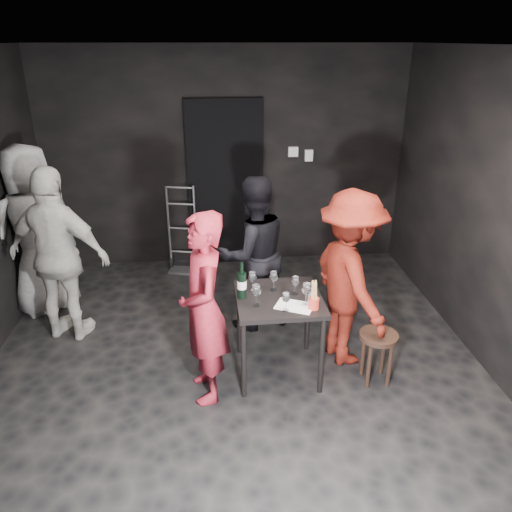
{
  "coord_description": "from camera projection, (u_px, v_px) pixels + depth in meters",
  "views": [
    {
      "loc": [
        -0.12,
        -3.7,
        2.75
      ],
      "look_at": [
        0.21,
        0.25,
        1.01
      ],
      "focal_mm": 35.0,
      "sensor_mm": 36.0,
      "label": 1
    }
  ],
  "objects": [
    {
      "name": "floor",
      "position": [
        236.0,
        371.0,
        4.49
      ],
      "size": [
        4.5,
        5.0,
        0.02
      ],
      "primitive_type": "cube",
      "color": "black",
      "rests_on": "ground"
    },
    {
      "name": "ceiling",
      "position": [
        229.0,
        45.0,
        3.41
      ],
      "size": [
        4.5,
        5.0,
        0.02
      ],
      "primitive_type": "cube",
      "color": "silver",
      "rests_on": "ground"
    },
    {
      "name": "wall_back",
      "position": [
        225.0,
        160.0,
        6.23
      ],
      "size": [
        4.5,
        0.04,
        2.7
      ],
      "primitive_type": "cube",
      "color": "black",
      "rests_on": "ground"
    },
    {
      "name": "wall_front",
      "position": [
        263.0,
        494.0,
        1.67
      ],
      "size": [
        4.5,
        0.04,
        2.7
      ],
      "primitive_type": "cube",
      "color": "black",
      "rests_on": "ground"
    },
    {
      "name": "wall_right",
      "position": [
        505.0,
        222.0,
        4.12
      ],
      "size": [
        0.04,
        5.0,
        2.7
      ],
      "primitive_type": "cube",
      "color": "black",
      "rests_on": "ground"
    },
    {
      "name": "doorway",
      "position": [
        226.0,
        185.0,
        6.3
      ],
      "size": [
        0.95,
        0.1,
        2.1
      ],
      "primitive_type": "cube",
      "color": "black",
      "rests_on": "ground"
    },
    {
      "name": "wallbox_upper",
      "position": [
        293.0,
        152.0,
        6.21
      ],
      "size": [
        0.12,
        0.06,
        0.12
      ],
      "primitive_type": "cube",
      "color": "#B7B7B2",
      "rests_on": "wall_back"
    },
    {
      "name": "wallbox_lower",
      "position": [
        309.0,
        155.0,
        6.24
      ],
      "size": [
        0.1,
        0.06,
        0.14
      ],
      "primitive_type": "cube",
      "color": "#B7B7B2",
      "rests_on": "wall_back"
    },
    {
      "name": "hand_truck",
      "position": [
        184.0,
        254.0,
        6.39
      ],
      "size": [
        0.37,
        0.32,
        1.1
      ],
      "rotation": [
        0.0,
        0.0,
        -0.21
      ],
      "color": "#B2B2B7",
      "rests_on": "floor"
    },
    {
      "name": "tasting_table",
      "position": [
        279.0,
        307.0,
        4.23
      ],
      "size": [
        0.72,
        0.72,
        0.75
      ],
      "rotation": [
        0.0,
        0.0,
        0.03
      ],
      "color": "black",
      "rests_on": "floor"
    },
    {
      "name": "stool",
      "position": [
        378.0,
        344.0,
        4.22
      ],
      "size": [
        0.33,
        0.33,
        0.47
      ],
      "rotation": [
        0.0,
        0.0,
        0.3
      ],
      "color": "black",
      "rests_on": "floor"
    },
    {
      "name": "server_red",
      "position": [
        204.0,
        304.0,
        3.88
      ],
      "size": [
        0.51,
        0.68,
        1.7
      ],
      "primitive_type": "imported",
      "rotation": [
        0.0,
        0.0,
        -1.39
      ],
      "color": "maroon",
      "rests_on": "floor"
    },
    {
      "name": "woman_black",
      "position": [
        253.0,
        250.0,
        4.92
      ],
      "size": [
        0.9,
        0.68,
        1.65
      ],
      "primitive_type": "imported",
      "rotation": [
        0.0,
        0.0,
        3.47
      ],
      "color": "black",
      "rests_on": "floor"
    },
    {
      "name": "man_maroon",
      "position": [
        350.0,
        273.0,
        4.35
      ],
      "size": [
        0.78,
        1.21,
        1.73
      ],
      "primitive_type": "imported",
      "rotation": [
        0.0,
        0.0,
        1.82
      ],
      "color": "maroon",
      "rests_on": "floor"
    },
    {
      "name": "bystander_cream",
      "position": [
        57.0,
        244.0,
        4.64
      ],
      "size": [
        1.27,
        0.87,
        1.98
      ],
      "primitive_type": "imported",
      "rotation": [
        0.0,
        0.0,
        2.85
      ],
      "color": "beige",
      "rests_on": "floor"
    },
    {
      "name": "bystander_grey",
      "position": [
        33.0,
        214.0,
        5.11
      ],
      "size": [
        1.2,
        1.13,
        2.19
      ],
      "primitive_type": "imported",
      "rotation": [
        0.0,
        0.0,
        3.83
      ],
      "color": "gray",
      "rests_on": "floor"
    },
    {
      "name": "tasting_mat",
      "position": [
        294.0,
        306.0,
        4.04
      ],
      "size": [
        0.35,
        0.31,
        0.0
      ],
      "primitive_type": "cube",
      "rotation": [
        0.0,
        0.0,
        -0.43
      ],
      "color": "white",
      "rests_on": "tasting_table"
    },
    {
      "name": "wine_glass_a",
      "position": [
        256.0,
        294.0,
        4.01
      ],
      "size": [
        0.1,
        0.1,
        0.21
      ],
      "primitive_type": null,
      "rotation": [
        0.0,
        0.0,
        -0.25
      ],
      "color": "white",
      "rests_on": "tasting_table"
    },
    {
      "name": "wine_glass_b",
      "position": [
        252.0,
        281.0,
        4.26
      ],
      "size": [
        0.08,
        0.08,
        0.19
      ],
      "primitive_type": null,
      "rotation": [
        0.0,
        0.0,
        0.14
      ],
      "color": "white",
      "rests_on": "tasting_table"
    },
    {
      "name": "wine_glass_c",
      "position": [
        274.0,
        280.0,
        4.26
      ],
      "size": [
        0.09,
        0.09,
        0.19
      ],
      "primitive_type": null,
      "rotation": [
        0.0,
        0.0,
        0.33
      ],
      "color": "white",
      "rests_on": "tasting_table"
    },
    {
      "name": "wine_glass_d",
      "position": [
        286.0,
        301.0,
        3.94
      ],
      "size": [
        0.09,
        0.09,
        0.18
      ],
      "primitive_type": null,
      "rotation": [
        0.0,
        0.0,
        -0.38
      ],
      "color": "white",
      "rests_on": "tasting_table"
    },
    {
      "name": "wine_glass_e",
      "position": [
        306.0,
        293.0,
        4.03
      ],
      "size": [
        0.08,
        0.08,
        0.21
      ],
      "primitive_type": null,
      "rotation": [
        0.0,
        0.0,
        0.04
      ],
      "color": "white",
      "rests_on": "tasting_table"
    },
    {
      "name": "wine_glass_f",
      "position": [
        295.0,
        285.0,
        4.2
      ],
      "size": [
        0.08,
        0.08,
        0.18
      ],
      "primitive_type": null,
      "rotation": [
        0.0,
        0.0,
        0.12
      ],
      "color": "white",
      "rests_on": "tasting_table"
    },
    {
      "name": "wine_bottle",
      "position": [
        242.0,
        285.0,
        4.13
      ],
      "size": [
        0.08,
        0.08,
        0.32
      ],
      "rotation": [
        0.0,
        0.0,
        -0.16
      ],
      "color": "black",
      "rests_on": "tasting_table"
    },
    {
      "name": "breadstick_cup",
      "position": [
        314.0,
        295.0,
        3.96
      ],
      "size": [
        0.08,
        0.08,
        0.26
      ],
      "rotation": [
        0.0,
        0.0,
        -0.1
      ],
      "color": "red",
      "rests_on": "tasting_table"
    },
    {
      "name": "reserved_card",
      "position": [
        311.0,
        293.0,
        4.13
      ],
      "size": [
        0.12,
        0.16,
        0.11
      ],
      "primitive_type": null,
      "rotation": [
        0.0,
        0.0,
        -0.21
      ],
      "color": "white",
      "rests_on": "tasting_table"
    }
  ]
}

